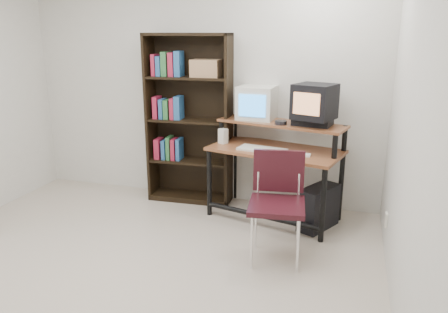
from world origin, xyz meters
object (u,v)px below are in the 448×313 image
(crt_tv, at_px, (315,102))
(school_chair, at_px, (277,194))
(bookshelf, at_px, (190,118))
(pc_tower, at_px, (319,207))
(computer_desk, at_px, (276,152))
(crt_monitor, at_px, (257,103))

(crt_tv, height_order, school_chair, crt_tv)
(crt_tv, distance_m, school_chair, 1.07)
(school_chair, distance_m, bookshelf, 1.61)
(pc_tower, bearing_deg, computer_desk, -168.92)
(crt_monitor, height_order, pc_tower, crt_monitor)
(computer_desk, distance_m, bookshelf, 1.07)
(computer_desk, relative_size, crt_tv, 3.13)
(computer_desk, xyz_separation_m, crt_monitor, (-0.25, 0.22, 0.45))
(crt_monitor, relative_size, bookshelf, 0.22)
(crt_monitor, relative_size, crt_tv, 0.89)
(crt_tv, xyz_separation_m, school_chair, (-0.19, -0.82, -0.66))
(crt_tv, bearing_deg, pc_tower, -35.31)
(crt_tv, distance_m, pc_tower, 1.02)
(crt_tv, relative_size, school_chair, 0.50)
(crt_tv, height_order, bookshelf, bookshelf)
(bookshelf, bearing_deg, school_chair, -44.10)
(school_chair, relative_size, bookshelf, 0.49)
(crt_monitor, bearing_deg, pc_tower, -23.73)
(computer_desk, xyz_separation_m, school_chair, (0.16, -0.80, -0.14))
(crt_monitor, relative_size, school_chair, 0.44)
(computer_desk, bearing_deg, school_chair, -64.92)
(crt_tv, xyz_separation_m, pc_tower, (0.11, -0.16, -1.01))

